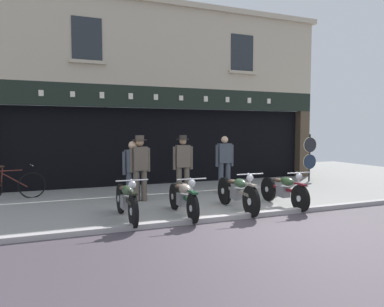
{
  "coord_description": "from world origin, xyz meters",
  "views": [
    {
      "loc": [
        -3.55,
        -6.28,
        1.85
      ],
      "look_at": [
        -0.09,
        2.62,
        1.22
      ],
      "focal_mm": 32.59,
      "sensor_mm": 36.0,
      "label": 1
    }
  ],
  "objects_px": {
    "motorcycle_center": "(237,192)",
    "salesman_right": "(224,162)",
    "tyre_sign_pole": "(310,154)",
    "shopkeeper_center": "(183,163)",
    "salesman_left": "(133,168)",
    "advert_board_near": "(79,132)",
    "motorcycle_center_left": "(183,197)",
    "motorcycle_center_right": "(284,189)",
    "leaning_bicycle": "(10,186)",
    "motorcycle_left": "(126,200)",
    "assistant_far_right": "(140,165)"
  },
  "relations": [
    {
      "from": "salesman_left",
      "to": "motorcycle_center_right",
      "type": "bearing_deg",
      "value": 142.0
    },
    {
      "from": "tyre_sign_pole",
      "to": "salesman_right",
      "type": "bearing_deg",
      "value": -165.25
    },
    {
      "from": "motorcycle_left",
      "to": "motorcycle_center",
      "type": "bearing_deg",
      "value": 178.35
    },
    {
      "from": "salesman_right",
      "to": "advert_board_near",
      "type": "bearing_deg",
      "value": -29.49
    },
    {
      "from": "salesman_left",
      "to": "shopkeeper_center",
      "type": "distance_m",
      "value": 1.38
    },
    {
      "from": "motorcycle_center_right",
      "to": "advert_board_near",
      "type": "distance_m",
      "value": 6.59
    },
    {
      "from": "salesman_right",
      "to": "leaning_bicycle",
      "type": "distance_m",
      "value": 5.92
    },
    {
      "from": "shopkeeper_center",
      "to": "salesman_right",
      "type": "distance_m",
      "value": 1.38
    },
    {
      "from": "motorcycle_left",
      "to": "shopkeeper_center",
      "type": "bearing_deg",
      "value": -136.18
    },
    {
      "from": "salesman_left",
      "to": "motorcycle_center_left",
      "type": "bearing_deg",
      "value": 101.63
    },
    {
      "from": "advert_board_near",
      "to": "leaning_bicycle",
      "type": "distance_m",
      "value": 2.71
    },
    {
      "from": "salesman_left",
      "to": "leaning_bicycle",
      "type": "height_order",
      "value": "salesman_left"
    },
    {
      "from": "tyre_sign_pole",
      "to": "leaning_bicycle",
      "type": "distance_m",
      "value": 9.75
    },
    {
      "from": "salesman_right",
      "to": "motorcycle_center_left",
      "type": "bearing_deg",
      "value": 49.7
    },
    {
      "from": "motorcycle_center",
      "to": "leaning_bicycle",
      "type": "bearing_deg",
      "value": -30.89
    },
    {
      "from": "salesman_right",
      "to": "advert_board_near",
      "type": "relative_size",
      "value": 1.57
    },
    {
      "from": "salesman_left",
      "to": "assistant_far_right",
      "type": "height_order",
      "value": "assistant_far_right"
    },
    {
      "from": "motorcycle_center_right",
      "to": "motorcycle_left",
      "type": "bearing_deg",
      "value": 0.8
    },
    {
      "from": "motorcycle_center_right",
      "to": "salesman_right",
      "type": "distance_m",
      "value": 2.25
    },
    {
      "from": "motorcycle_center_right",
      "to": "assistant_far_right",
      "type": "xyz_separation_m",
      "value": [
        -3.13,
        1.87,
        0.55
      ]
    },
    {
      "from": "shopkeeper_center",
      "to": "assistant_far_right",
      "type": "height_order",
      "value": "assistant_far_right"
    },
    {
      "from": "salesman_left",
      "to": "leaning_bicycle",
      "type": "relative_size",
      "value": 0.9
    },
    {
      "from": "tyre_sign_pole",
      "to": "shopkeeper_center",
      "type": "bearing_deg",
      "value": -167.05
    },
    {
      "from": "motorcycle_center_right",
      "to": "tyre_sign_pole",
      "type": "bearing_deg",
      "value": -135.48
    },
    {
      "from": "motorcycle_left",
      "to": "motorcycle_center",
      "type": "xyz_separation_m",
      "value": [
        2.55,
        -0.04,
        0.01
      ]
    },
    {
      "from": "salesman_left",
      "to": "advert_board_near",
      "type": "height_order",
      "value": "advert_board_near"
    },
    {
      "from": "tyre_sign_pole",
      "to": "salesman_left",
      "type": "bearing_deg",
      "value": -169.67
    },
    {
      "from": "tyre_sign_pole",
      "to": "leaning_bicycle",
      "type": "relative_size",
      "value": 0.98
    },
    {
      "from": "motorcycle_center_right",
      "to": "salesman_left",
      "type": "distance_m",
      "value": 3.85
    },
    {
      "from": "motorcycle_center_right",
      "to": "salesman_left",
      "type": "xyz_separation_m",
      "value": [
        -3.29,
        1.94,
        0.45
      ]
    },
    {
      "from": "motorcycle_center",
      "to": "shopkeeper_center",
      "type": "height_order",
      "value": "shopkeeper_center"
    },
    {
      "from": "motorcycle_center_left",
      "to": "advert_board_near",
      "type": "relative_size",
      "value": 1.8
    },
    {
      "from": "salesman_left",
      "to": "assistant_far_right",
      "type": "xyz_separation_m",
      "value": [
        0.17,
        -0.07,
        0.09
      ]
    },
    {
      "from": "motorcycle_center_left",
      "to": "motorcycle_center_right",
      "type": "height_order",
      "value": "motorcycle_center_right"
    },
    {
      "from": "motorcycle_center_right",
      "to": "shopkeeper_center",
      "type": "bearing_deg",
      "value": -43.61
    },
    {
      "from": "motorcycle_center_right",
      "to": "leaning_bicycle",
      "type": "height_order",
      "value": "leaning_bicycle"
    },
    {
      "from": "salesman_right",
      "to": "advert_board_near",
      "type": "height_order",
      "value": "advert_board_near"
    },
    {
      "from": "advert_board_near",
      "to": "salesman_left",
      "type": "bearing_deg",
      "value": -67.01
    },
    {
      "from": "salesman_right",
      "to": "assistant_far_right",
      "type": "bearing_deg",
      "value": 9.15
    },
    {
      "from": "motorcycle_center_right",
      "to": "motorcycle_center_left",
      "type": "bearing_deg",
      "value": 2.19
    },
    {
      "from": "salesman_right",
      "to": "assistant_far_right",
      "type": "relative_size",
      "value": 0.98
    },
    {
      "from": "assistant_far_right",
      "to": "motorcycle_center_right",
      "type": "bearing_deg",
      "value": 142.76
    },
    {
      "from": "tyre_sign_pole",
      "to": "motorcycle_center_left",
      "type": "bearing_deg",
      "value": -152.15
    },
    {
      "from": "motorcycle_center",
      "to": "salesman_right",
      "type": "xyz_separation_m",
      "value": [
        0.72,
        2.1,
        0.5
      ]
    },
    {
      "from": "shopkeeper_center",
      "to": "tyre_sign_pole",
      "type": "bearing_deg",
      "value": -160.79
    },
    {
      "from": "salesman_left",
      "to": "shopkeeper_center",
      "type": "bearing_deg",
      "value": 172.38
    },
    {
      "from": "motorcycle_center_right",
      "to": "leaning_bicycle",
      "type": "xyz_separation_m",
      "value": [
        -6.32,
        3.32,
        -0.04
      ]
    },
    {
      "from": "motorcycle_left",
      "to": "tyre_sign_pole",
      "type": "distance_m",
      "value": 7.89
    },
    {
      "from": "motorcycle_left",
      "to": "motorcycle_center_left",
      "type": "bearing_deg",
      "value": 175.39
    },
    {
      "from": "shopkeeper_center",
      "to": "tyre_sign_pole",
      "type": "xyz_separation_m",
      "value": [
        5.32,
        1.22,
        0.04
      ]
    }
  ]
}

